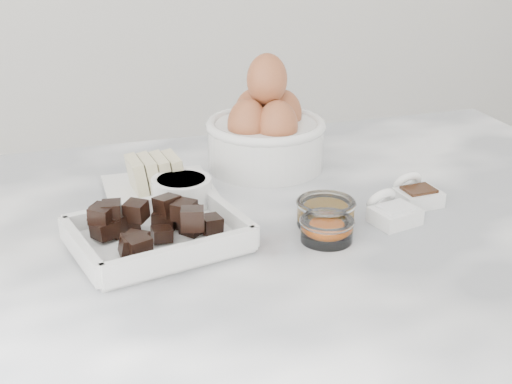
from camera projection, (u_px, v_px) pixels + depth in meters
marble_slab at (248, 244)px, 0.93m from camera, size 1.20×0.80×0.04m
chocolate_dish at (158, 230)px, 0.88m from camera, size 0.23×0.20×0.05m
butter_plate at (158, 184)px, 1.02m from camera, size 0.15×0.15×0.06m
sugar_ramekin at (182, 194)px, 0.97m from camera, size 0.08×0.08×0.05m
egg_bowl at (266, 131)px, 1.12m from camera, size 0.19×0.19×0.18m
honey_bowl at (326, 212)px, 0.94m from camera, size 0.08×0.08×0.03m
zest_bowl at (327, 228)px, 0.89m from camera, size 0.07×0.07×0.03m
vanilla_spoon at (415, 193)px, 1.00m from camera, size 0.06×0.07×0.04m
salt_spoon at (391, 211)px, 0.95m from camera, size 0.07×0.08×0.04m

